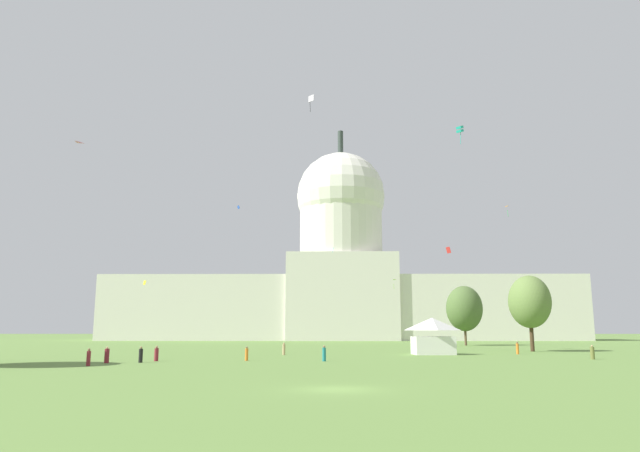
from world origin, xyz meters
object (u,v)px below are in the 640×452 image
(person_tan_edge_east, at_px, (284,349))
(person_teal_mid_left, at_px, (324,354))
(kite_yellow_low, at_px, (145,283))
(capitol_building, at_px, (341,278))
(person_orange_back_left, at_px, (517,348))
(kite_red_mid, at_px, (448,250))
(tree_east_mid, at_px, (464,308))
(kite_pink_mid, at_px, (77,145))
(kite_cyan_mid, at_px, (333,250))
(person_maroon_mid_right, at_px, (89,358))
(kite_black_high, at_px, (311,99))
(tree_east_near, at_px, (530,302))
(person_olive_near_tent, at_px, (592,353))
(kite_turquoise_mid, at_px, (460,129))
(kite_lime_low, at_px, (393,281))
(person_orange_lawn_far_left, at_px, (247,354))
(kite_blue_mid, at_px, (238,207))
(person_navy_near_tree_west, at_px, (418,346))
(person_olive_lawn_far_right, at_px, (453,347))
(event_tent, at_px, (433,336))
(person_maroon_aisle_center, at_px, (107,356))
(person_black_deep_crowd, at_px, (141,355))
(kite_orange_mid, at_px, (509,208))
(person_maroon_back_center, at_px, (156,354))

(person_tan_edge_east, bearing_deg, person_teal_mid_left, 65.71)
(kite_yellow_low, bearing_deg, capitol_building, 141.06)
(person_orange_back_left, height_order, kite_red_mid, kite_red_mid)
(tree_east_mid, distance_m, person_tan_edge_east, 58.54)
(kite_pink_mid, height_order, kite_cyan_mid, kite_pink_mid)
(person_maroon_mid_right, relative_size, kite_black_high, 0.55)
(tree_east_near, xyz_separation_m, kite_yellow_low, (-66.18, 16.80, 4.38))
(person_maroon_mid_right, distance_m, kite_black_high, 56.76)
(person_olive_near_tent, relative_size, kite_turquoise_mid, 0.53)
(person_olive_near_tent, xyz_separation_m, kite_lime_low, (-12.76, 85.09, 15.31))
(person_teal_mid_left, height_order, kite_turquoise_mid, kite_turquoise_mid)
(person_orange_lawn_far_left, height_order, kite_blue_mid, kite_blue_mid)
(person_navy_near_tree_west, xyz_separation_m, kite_red_mid, (13.04, 36.34, 20.07))
(person_teal_mid_left, xyz_separation_m, person_olive_lawn_far_right, (18.59, 21.71, 0.05))
(event_tent, height_order, person_tan_edge_east, event_tent)
(person_maroon_aisle_center, bearing_deg, person_maroon_mid_right, -114.64)
(person_teal_mid_left, xyz_separation_m, kite_lime_low, (17.96, 89.38, 15.26))
(person_black_deep_crowd, relative_size, person_maroon_mid_right, 1.00)
(person_orange_lawn_far_left, height_order, kite_pink_mid, kite_pink_mid)
(person_navy_near_tree_west, relative_size, person_olive_lawn_far_right, 0.93)
(person_maroon_aisle_center, bearing_deg, kite_orange_mid, 20.05)
(person_maroon_mid_right, distance_m, kite_cyan_mid, 59.80)
(tree_east_near, height_order, person_olive_lawn_far_right, tree_east_near)
(person_tan_edge_east, distance_m, person_olive_lawn_far_right, 24.82)
(capitol_building, height_order, kite_black_high, capitol_building)
(kite_lime_low, bearing_deg, kite_yellow_low, -62.18)
(person_teal_mid_left, distance_m, kite_cyan_mid, 47.05)
(kite_blue_mid, height_order, kite_cyan_mid, kite_blue_mid)
(person_olive_lawn_far_right, bearing_deg, person_maroon_mid_right, -43.47)
(person_tan_edge_east, height_order, person_orange_back_left, person_orange_back_left)
(kite_yellow_low, height_order, kite_orange_mid, kite_orange_mid)
(tree_east_mid, bearing_deg, person_tan_edge_east, -127.49)
(kite_yellow_low, xyz_separation_m, kite_red_mid, (61.58, 19.72, 8.80))
(person_orange_back_left, height_order, person_orange_lawn_far_left, person_orange_back_left)
(person_orange_back_left, relative_size, kite_cyan_mid, 1.66)
(person_olive_lawn_far_right, distance_m, kite_blue_mid, 75.56)
(person_maroon_mid_right, bearing_deg, person_teal_mid_left, 64.01)
(person_navy_near_tree_west, bearing_deg, person_maroon_aisle_center, 174.70)
(person_tan_edge_east, relative_size, person_black_deep_crowd, 0.99)
(person_tan_edge_east, bearing_deg, kite_blue_mid, -118.93)
(person_maroon_back_center, bearing_deg, person_maroon_mid_right, 101.82)
(person_orange_back_left, xyz_separation_m, person_olive_near_tent, (4.13, -13.56, -0.07))
(person_maroon_mid_right, height_order, kite_black_high, kite_black_high)
(person_olive_near_tent, height_order, kite_cyan_mid, kite_cyan_mid)
(person_olive_near_tent, xyz_separation_m, person_maroon_back_center, (-48.87, -4.19, 0.01))
(event_tent, height_order, person_maroon_aisle_center, event_tent)
(kite_orange_mid, bearing_deg, tree_east_mid, 61.70)
(person_orange_back_left, height_order, kite_yellow_low, kite_yellow_low)
(person_navy_near_tree_west, xyz_separation_m, kite_orange_mid, (25.16, 30.56, 28.45))
(person_maroon_mid_right, relative_size, kite_pink_mid, 1.17)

